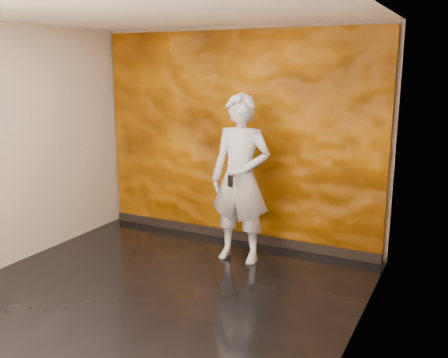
{
  "coord_description": "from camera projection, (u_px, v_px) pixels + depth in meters",
  "views": [
    {
      "loc": [
        2.79,
        -3.9,
        2.32
      ],
      "look_at": [
        0.33,
        0.95,
        1.08
      ],
      "focal_mm": 40.0,
      "sensor_mm": 36.0,
      "label": 1
    }
  ],
  "objects": [
    {
      "name": "feature_wall",
      "position": [
        236.0,
        138.0,
        6.54
      ],
      "size": [
        3.9,
        0.06,
        2.75
      ],
      "primitive_type": "cube",
      "color": "#C06701",
      "rests_on": "ground"
    },
    {
      "name": "room",
      "position": [
        149.0,
        162.0,
        4.83
      ],
      "size": [
        4.02,
        4.02,
        2.81
      ],
      "color": "black",
      "rests_on": "ground"
    },
    {
      "name": "phone",
      "position": [
        230.0,
        181.0,
        5.64
      ],
      "size": [
        0.07,
        0.04,
        0.14
      ],
      "primitive_type": "cube",
      "rotation": [
        0.0,
        0.0,
        -0.37
      ],
      "color": "black",
      "rests_on": "man"
    },
    {
      "name": "baseboard",
      "position": [
        234.0,
        235.0,
        6.8
      ],
      "size": [
        3.9,
        0.04,
        0.12
      ],
      "primitive_type": "cube",
      "color": "black",
      "rests_on": "ground"
    },
    {
      "name": "man",
      "position": [
        241.0,
        179.0,
        5.9
      ],
      "size": [
        0.75,
        0.5,
        2.01
      ],
      "primitive_type": "imported",
      "rotation": [
        0.0,
        0.0,
        0.03
      ],
      "color": "#8F969F",
      "rests_on": "ground"
    }
  ]
}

